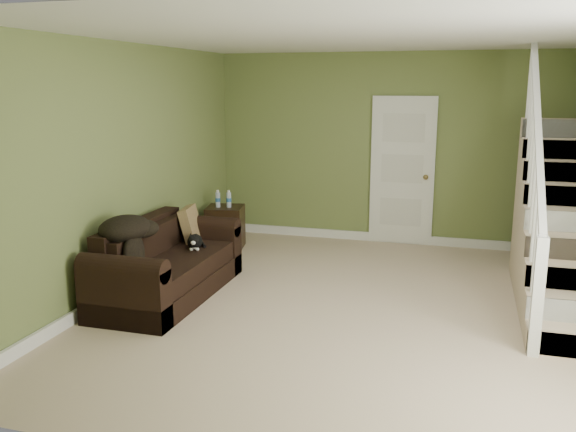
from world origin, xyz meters
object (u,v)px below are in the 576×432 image
Objects in this scene: side_table at (225,227)px; banana at (149,267)px; sofa at (166,268)px; cat at (194,242)px.

side_table is 2.45m from banana.
side_table is at bearing 93.64° from sofa.
sofa is 0.52m from banana.
sofa is 4.61× the size of cat.
sofa reaches higher than cat.
side_table is at bearing 80.85° from cat.
cat reaches higher than banana.
cat is (0.30, -1.60, 0.22)m from side_table.
cat is at bearing 65.07° from banana.
side_table is 1.64m from cat.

